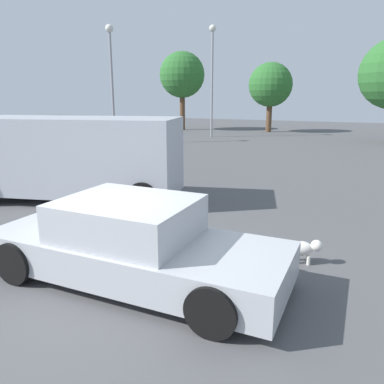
{
  "coord_description": "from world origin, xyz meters",
  "views": [
    {
      "loc": [
        3.34,
        -4.13,
        2.68
      ],
      "look_at": [
        0.39,
        2.22,
        0.9
      ],
      "focal_mm": 35.32,
      "sensor_mm": 36.0,
      "label": 1
    }
  ],
  "objects_px": {
    "light_post_near": "(111,65)",
    "sedan_foreground": "(133,244)",
    "dog": "(305,248)",
    "van_white": "(76,156)",
    "light_post_mid": "(212,64)"
  },
  "relations": [
    {
      "from": "dog",
      "to": "light_post_near",
      "type": "distance_m",
      "value": 17.94
    },
    {
      "from": "light_post_near",
      "to": "sedan_foreground",
      "type": "bearing_deg",
      "value": -52.92
    },
    {
      "from": "light_post_mid",
      "to": "van_white",
      "type": "bearing_deg",
      "value": -80.28
    },
    {
      "from": "dog",
      "to": "van_white",
      "type": "distance_m",
      "value": 6.39
    },
    {
      "from": "dog",
      "to": "light_post_near",
      "type": "xyz_separation_m",
      "value": [
        -12.61,
        12.07,
        4.13
      ]
    },
    {
      "from": "dog",
      "to": "van_white",
      "type": "xyz_separation_m",
      "value": [
        -6.12,
        1.58,
        0.91
      ]
    },
    {
      "from": "van_white",
      "to": "light_post_near",
      "type": "relative_size",
      "value": 0.88
    },
    {
      "from": "dog",
      "to": "van_white",
      "type": "relative_size",
      "value": 0.1
    },
    {
      "from": "sedan_foreground",
      "to": "dog",
      "type": "height_order",
      "value": "sedan_foreground"
    },
    {
      "from": "dog",
      "to": "light_post_mid",
      "type": "relative_size",
      "value": 0.08
    },
    {
      "from": "van_white",
      "to": "light_post_mid",
      "type": "relative_size",
      "value": 0.8
    },
    {
      "from": "van_white",
      "to": "dog",
      "type": "bearing_deg",
      "value": -29.67
    },
    {
      "from": "dog",
      "to": "light_post_mid",
      "type": "xyz_separation_m",
      "value": [
        -8.92,
        17.92,
        4.49
      ]
    },
    {
      "from": "dog",
      "to": "van_white",
      "type": "bearing_deg",
      "value": 151.64
    },
    {
      "from": "sedan_foreground",
      "to": "dog",
      "type": "relative_size",
      "value": 7.59
    }
  ]
}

